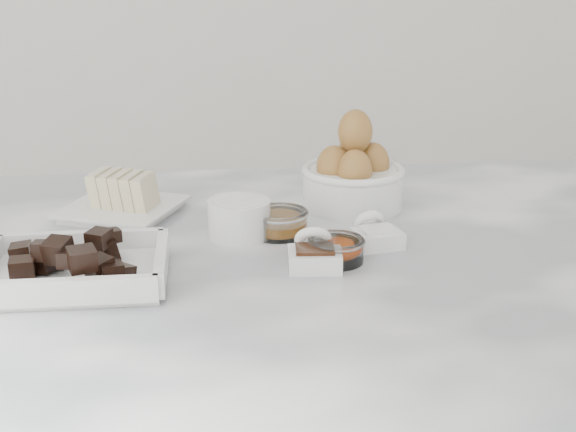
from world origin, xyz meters
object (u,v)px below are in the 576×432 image
object	(u,v)px
egg_bowl	(353,176)
honey_bowl	(279,222)
salt_spoon	(375,234)
vanilla_spoon	(314,254)
sugar_ramekin	(239,217)
zest_bowl	(336,249)
butter_plate	(119,199)
chocolate_dish	(74,263)

from	to	relation	value
egg_bowl	honey_bowl	world-z (taller)	egg_bowl
egg_bowl	salt_spoon	world-z (taller)	egg_bowl
egg_bowl	vanilla_spoon	distance (m)	0.24
sugar_ramekin	zest_bowl	bearing A→B (deg)	-42.44
butter_plate	egg_bowl	distance (m)	0.33
egg_bowl	salt_spoon	size ratio (longest dim) A/B	1.92
butter_plate	sugar_ramekin	world-z (taller)	butter_plate
honey_bowl	butter_plate	bearing A→B (deg)	153.48
sugar_ramekin	zest_bowl	xyz separation A→B (m)	(0.11, -0.10, -0.01)
butter_plate	egg_bowl	world-z (taller)	egg_bowl
zest_bowl	vanilla_spoon	xyz separation A→B (m)	(-0.03, -0.01, -0.00)
chocolate_dish	egg_bowl	size ratio (longest dim) A/B	1.39
egg_bowl	vanilla_spoon	bearing A→B (deg)	-111.94
salt_spoon	sugar_ramekin	bearing A→B (deg)	163.38
honey_bowl	salt_spoon	bearing A→B (deg)	-23.73
sugar_ramekin	egg_bowl	xyz separation A→B (m)	(0.17, 0.11, 0.02)
egg_bowl	honey_bowl	distance (m)	0.16
chocolate_dish	honey_bowl	xyz separation A→B (m)	(0.24, 0.13, -0.01)
butter_plate	egg_bowl	bearing A→B (deg)	-0.22
zest_bowl	salt_spoon	distance (m)	0.08
zest_bowl	vanilla_spoon	distance (m)	0.03
salt_spoon	egg_bowl	bearing A→B (deg)	89.67
butter_plate	sugar_ramekin	xyz separation A→B (m)	(0.16, -0.11, 0.00)
butter_plate	honey_bowl	size ratio (longest dim) A/B	2.50
butter_plate	vanilla_spoon	world-z (taller)	butter_plate
honey_bowl	zest_bowl	world-z (taller)	honey_bowl
chocolate_dish	butter_plate	size ratio (longest dim) A/B	1.07
vanilla_spoon	egg_bowl	bearing A→B (deg)	68.06
butter_plate	salt_spoon	world-z (taller)	butter_plate
sugar_ramekin	salt_spoon	distance (m)	0.18
vanilla_spoon	chocolate_dish	bearing A→B (deg)	-176.54
chocolate_dish	salt_spoon	distance (m)	0.37
egg_bowl	honey_bowl	size ratio (longest dim) A/B	1.92
egg_bowl	salt_spoon	distance (m)	0.16
butter_plate	zest_bowl	bearing A→B (deg)	-37.48
honey_bowl	sugar_ramekin	bearing A→B (deg)	-179.06
honey_bowl	salt_spoon	world-z (taller)	salt_spoon
sugar_ramekin	vanilla_spoon	bearing A→B (deg)	-53.77
sugar_ramekin	zest_bowl	size ratio (longest dim) A/B	1.18
honey_bowl	egg_bowl	bearing A→B (deg)	41.87
egg_bowl	zest_bowl	xyz separation A→B (m)	(-0.06, -0.21, -0.03)
chocolate_dish	zest_bowl	world-z (taller)	chocolate_dish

